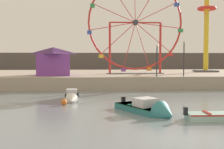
% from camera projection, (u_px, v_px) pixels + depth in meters
% --- Properties ---
extents(ground_plane, '(240.00, 240.00, 0.00)m').
position_uv_depth(ground_plane, '(183.00, 139.00, 12.50)').
color(ground_plane, slate).
extents(quay_promenade, '(110.00, 18.66, 1.37)m').
position_uv_depth(quay_promenade, '(118.00, 78.00, 40.12)').
color(quay_promenade, tan).
rests_on(quay_promenade, ground_plane).
extents(distant_town_skyline, '(140.00, 3.00, 4.40)m').
position_uv_depth(distant_town_skyline, '(107.00, 63.00, 62.71)').
color(distant_town_skyline, '#564C47').
rests_on(distant_town_skyline, ground_plane).
extents(motorboat_white_red_stripe, '(1.22, 3.86, 1.22)m').
position_uv_depth(motorboat_white_red_stripe, '(72.00, 97.00, 23.42)').
color(motorboat_white_red_stripe, silver).
rests_on(motorboat_white_red_stripe, ground_plane).
extents(motorboat_teal_painted, '(3.58, 5.02, 1.50)m').
position_uv_depth(motorboat_teal_painted, '(151.00, 110.00, 17.92)').
color(motorboat_teal_painted, teal).
rests_on(motorboat_teal_painted, ground_plane).
extents(ferris_wheel_red_frame, '(12.22, 1.20, 12.51)m').
position_uv_depth(ferris_wheel_red_frame, '(135.00, 24.00, 36.85)').
color(ferris_wheel_red_frame, red).
rests_on(ferris_wheel_red_frame, quay_promenade).
extents(drop_tower_yellow_tower, '(2.80, 2.80, 15.29)m').
position_uv_depth(drop_tower_yellow_tower, '(207.00, 22.00, 41.55)').
color(drop_tower_yellow_tower, gold).
rests_on(drop_tower_yellow_tower, quay_promenade).
extents(carnival_booth_purple_stall, '(4.40, 4.27, 3.28)m').
position_uv_depth(carnival_booth_purple_stall, '(53.00, 61.00, 33.96)').
color(carnival_booth_purple_stall, purple).
rests_on(carnival_booth_purple_stall, quay_promenade).
extents(promenade_lamp_near, '(0.32, 0.32, 3.93)m').
position_uv_depth(promenade_lamp_near, '(184.00, 53.00, 32.10)').
color(promenade_lamp_near, '#2D2D33').
rests_on(promenade_lamp_near, quay_promenade).
extents(promenade_lamp_far, '(0.32, 0.32, 3.50)m').
position_uv_depth(promenade_lamp_far, '(157.00, 55.00, 31.34)').
color(promenade_lamp_far, '#2D2D33').
rests_on(promenade_lamp_far, quay_promenade).
extents(mooring_buoy_orange, '(0.44, 0.44, 0.44)m').
position_uv_depth(mooring_buoy_orange, '(64.00, 102.00, 21.20)').
color(mooring_buoy_orange, orange).
rests_on(mooring_buoy_orange, ground_plane).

